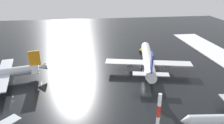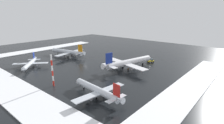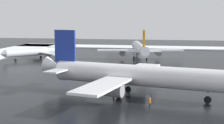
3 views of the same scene
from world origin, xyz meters
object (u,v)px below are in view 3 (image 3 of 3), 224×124
at_px(ground_crew_near_tug, 150,102).
at_px(airplane_parked_portside, 140,49).
at_px(airplane_far_rear, 39,52).
at_px(ground_crew_mid_apron, 114,93).
at_px(airplane_distant_tail, 136,75).

bearing_deg(ground_crew_near_tug, airplane_parked_portside, 92.94).
relative_size(airplane_parked_portside, ground_crew_near_tug, 20.21).
xyz_separation_m(airplane_far_rear, ground_crew_near_tug, (55.62, 41.57, -1.56)).
distance_m(ground_crew_near_tug, ground_crew_mid_apron, 8.53).
relative_size(ground_crew_near_tug, ground_crew_mid_apron, 1.00).
bearing_deg(ground_crew_near_tug, airplane_distant_tail, 107.68).
bearing_deg(airplane_far_rear, airplane_parked_portside, 143.76).
relative_size(airplane_far_rear, airplane_parked_portside, 0.60).
bearing_deg(ground_crew_mid_apron, airplane_distant_tail, 41.92).
distance_m(airplane_far_rear, ground_crew_near_tug, 69.46).
bearing_deg(ground_crew_near_tug, airplane_far_rear, 122.46).
distance_m(airplane_distant_tail, ground_crew_mid_apron, 5.27).
bearing_deg(ground_crew_near_tug, ground_crew_mid_apron, 137.92).
bearing_deg(airplane_far_rear, ground_crew_near_tug, 78.69).
height_order(airplane_distant_tail, ground_crew_near_tug, airplane_distant_tail).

